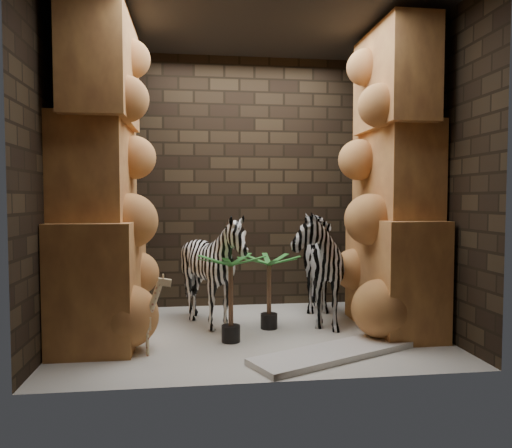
{
  "coord_description": "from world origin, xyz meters",
  "views": [
    {
      "loc": [
        -0.54,
        -4.54,
        1.3
      ],
      "look_at": [
        0.06,
        0.15,
        1.05
      ],
      "focal_mm": 33.65,
      "sensor_mm": 36.0,
      "label": 1
    }
  ],
  "objects": [
    {
      "name": "wall_left",
      "position": [
        -1.75,
        0.0,
        1.5
      ],
      "size": [
        0.0,
        3.0,
        3.0
      ],
      "primitive_type": "plane",
      "rotation": [
        1.57,
        0.0,
        1.57
      ],
      "color": "black",
      "rests_on": "ground"
    },
    {
      "name": "wall_back",
      "position": [
        0.0,
        1.25,
        1.5
      ],
      "size": [
        3.5,
        0.0,
        3.5
      ],
      "primitive_type": "plane",
      "rotation": [
        1.57,
        0.0,
        0.0
      ],
      "color": "black",
      "rests_on": "ground"
    },
    {
      "name": "rock_pillar_left",
      "position": [
        -1.4,
        0.0,
        1.5
      ],
      "size": [
        0.68,
        1.3,
        3.0
      ],
      "primitive_type": null,
      "color": "#D8994C",
      "rests_on": "floor"
    },
    {
      "name": "floor",
      "position": [
        0.0,
        0.0,
        0.0
      ],
      "size": [
        3.5,
        3.5,
        0.0
      ],
      "primitive_type": "plane",
      "color": "beige",
      "rests_on": "ground"
    },
    {
      "name": "giraffe_toy",
      "position": [
        -1.03,
        -0.54,
        0.34
      ],
      "size": [
        0.37,
        0.17,
        0.69
      ],
      "primitive_type": null,
      "rotation": [
        0.0,
        0.0,
        0.16
      ],
      "color": "beige",
      "rests_on": "floor"
    },
    {
      "name": "ceiling",
      "position": [
        0.0,
        0.0,
        3.0
      ],
      "size": [
        3.5,
        3.5,
        0.0
      ],
      "primitive_type": "plane",
      "rotation": [
        3.14,
        0.0,
        0.0
      ],
      "color": "#272524",
      "rests_on": "ground"
    },
    {
      "name": "wall_front",
      "position": [
        0.0,
        -1.25,
        1.5
      ],
      "size": [
        3.5,
        0.0,
        3.5
      ],
      "primitive_type": "plane",
      "rotation": [
        -1.57,
        0.0,
        0.0
      ],
      "color": "black",
      "rests_on": "ground"
    },
    {
      "name": "zebra_right",
      "position": [
        0.68,
        0.38,
        0.7
      ],
      "size": [
        0.7,
        1.21,
        1.39
      ],
      "primitive_type": "imported",
      "rotation": [
        0.0,
        0.0,
        -0.06
      ],
      "color": "white",
      "rests_on": "floor"
    },
    {
      "name": "rock_pillar_right",
      "position": [
        1.42,
        0.0,
        1.5
      ],
      "size": [
        0.58,
        1.25,
        3.0
      ],
      "primitive_type": null,
      "color": "#D8994C",
      "rests_on": "floor"
    },
    {
      "name": "surfboard",
      "position": [
        0.69,
        -0.7,
        0.03
      ],
      "size": [
        1.7,
        1.08,
        0.05
      ],
      "primitive_type": "cube",
      "rotation": [
        0.0,
        0.0,
        0.43
      ],
      "color": "white",
      "rests_on": "floor"
    },
    {
      "name": "wall_right",
      "position": [
        1.75,
        0.0,
        1.5
      ],
      "size": [
        0.0,
        3.0,
        3.0
      ],
      "primitive_type": "plane",
      "rotation": [
        1.57,
        0.0,
        -1.57
      ],
      "color": "black",
      "rests_on": "ground"
    },
    {
      "name": "palm_back",
      "position": [
        -0.22,
        -0.25,
        0.4
      ],
      "size": [
        0.36,
        0.36,
        0.81
      ],
      "primitive_type": null,
      "color": "#21551B",
      "rests_on": "floor"
    },
    {
      "name": "palm_front",
      "position": [
        0.19,
        0.15,
        0.38
      ],
      "size": [
        0.36,
        0.36,
        0.75
      ],
      "primitive_type": null,
      "color": "#21551B",
      "rests_on": "floor"
    },
    {
      "name": "zebra_left",
      "position": [
        -0.36,
        0.23,
        0.52
      ],
      "size": [
        1.25,
        1.39,
        1.05
      ],
      "primitive_type": "imported",
      "rotation": [
        0.0,
        0.0,
        -0.32
      ],
      "color": "white",
      "rests_on": "floor"
    }
  ]
}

